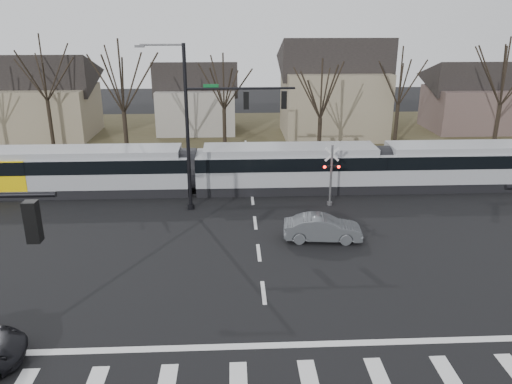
{
  "coord_description": "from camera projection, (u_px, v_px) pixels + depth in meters",
  "views": [
    {
      "loc": [
        -1.26,
        -17.42,
        11.59
      ],
      "look_at": [
        0.0,
        9.0,
        2.3
      ],
      "focal_mm": 35.0,
      "sensor_mm": 36.0,
      "label": 1
    }
  ],
  "objects": [
    {
      "name": "house_b",
      "position": [
        197.0,
        93.0,
        52.7
      ],
      "size": [
        8.64,
        7.56,
        7.65
      ],
      "color": "gray",
      "rests_on": "ground"
    },
    {
      "name": "house_a",
      "position": [
        45.0,
        92.0,
        49.97
      ],
      "size": [
        9.72,
        8.64,
        8.6
      ],
      "color": "#7E735B",
      "rests_on": "ground"
    },
    {
      "name": "grass_verge",
      "position": [
        245.0,
        138.0,
        50.47
      ],
      "size": [
        140.0,
        28.0,
        0.01
      ],
      "primitive_type": "cube",
      "color": "#38331E",
      "rests_on": "ground"
    },
    {
      "name": "sedan",
      "position": [
        323.0,
        228.0,
        27.23
      ],
      "size": [
        2.22,
        4.5,
        1.4
      ],
      "primitive_type": "imported",
      "rotation": [
        0.0,
        0.0,
        1.48
      ],
      "color": "#4D5054",
      "rests_on": "ground"
    },
    {
      "name": "stop_line",
      "position": [
        270.0,
        346.0,
        18.61
      ],
      "size": [
        28.0,
        0.35,
        0.01
      ],
      "primitive_type": "cube",
      "color": "silver",
      "rests_on": "ground"
    },
    {
      "name": "lane_dashes",
      "position": [
        251.0,
        190.0,
        35.39
      ],
      "size": [
        0.18,
        30.0,
        0.01
      ],
      "color": "silver",
      "rests_on": "ground"
    },
    {
      "name": "tram",
      "position": [
        287.0,
        166.0,
        34.93
      ],
      "size": [
        41.6,
        3.09,
        3.15
      ],
      "color": "gray",
      "rests_on": "ground"
    },
    {
      "name": "tree_row",
      "position": [
        270.0,
        98.0,
        43.25
      ],
      "size": [
        59.2,
        7.2,
        10.0
      ],
      "color": "black",
      "rests_on": "ground"
    },
    {
      "name": "signal_pole_far",
      "position": [
        213.0,
        120.0,
        30.09
      ],
      "size": [
        9.28,
        0.44,
        10.2
      ],
      "color": "black",
      "rests_on": "ground"
    },
    {
      "name": "house_d",
      "position": [
        469.0,
        93.0,
        53.06
      ],
      "size": [
        8.64,
        7.56,
        7.65
      ],
      "color": "brown",
      "rests_on": "ground"
    },
    {
      "name": "rail_pair",
      "position": [
        251.0,
        190.0,
        35.19
      ],
      "size": [
        90.0,
        1.52,
        0.06
      ],
      "color": "#59595E",
      "rests_on": "ground"
    },
    {
      "name": "house_c",
      "position": [
        334.0,
        84.0,
        50.08
      ],
      "size": [
        10.8,
        8.64,
        10.1
      ],
      "color": "#7E735B",
      "rests_on": "ground"
    },
    {
      "name": "rail_crossing_signal",
      "position": [
        331.0,
        177.0,
        31.97
      ],
      "size": [
        1.08,
        0.36,
        4.0
      ],
      "color": "#59595B",
      "rests_on": "ground"
    },
    {
      "name": "ground",
      "position": [
        267.0,
        318.0,
        20.31
      ],
      "size": [
        140.0,
        140.0,
        0.0
      ],
      "primitive_type": "plane",
      "color": "black"
    }
  ]
}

